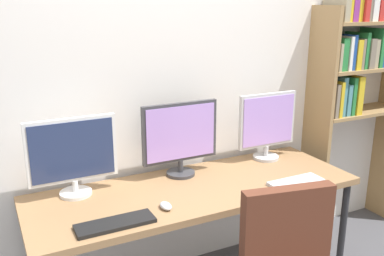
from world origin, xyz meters
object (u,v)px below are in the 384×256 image
at_px(keyboard_right, 296,182).
at_px(monitor_center, 180,136).
at_px(monitor_right, 267,124).
at_px(computer_mouse, 166,206).
at_px(keyboard_left, 115,224).
at_px(bookshelf, 355,74).
at_px(monitor_left, 73,154).
at_px(desk, 196,195).

bearing_deg(keyboard_right, monitor_center, 141.70).
distance_m(monitor_right, computer_mouse, 1.03).
bearing_deg(monitor_right, keyboard_left, -160.03).
distance_m(bookshelf, keyboard_right, 1.13).
distance_m(monitor_right, keyboard_right, 0.51).
bearing_deg(keyboard_left, monitor_right, 19.97).
relative_size(monitor_center, monitor_right, 1.07).
xyz_separation_m(monitor_left, keyboard_right, (1.22, -0.44, -0.23)).
height_order(monitor_right, keyboard_left, monitor_right).
bearing_deg(bookshelf, desk, -171.04).
xyz_separation_m(monitor_center, keyboard_left, (-0.56, -0.44, -0.24)).
bearing_deg(keyboard_left, desk, 22.33).
height_order(monitor_center, keyboard_left, monitor_center).
bearing_deg(desk, keyboard_left, -157.67).
distance_m(monitor_left, monitor_right, 1.31).
distance_m(bookshelf, monitor_center, 1.48).
bearing_deg(monitor_left, monitor_right, -0.00).
xyz_separation_m(monitor_center, keyboard_right, (0.56, -0.44, -0.24)).
distance_m(bookshelf, computer_mouse, 1.85).
distance_m(monitor_center, computer_mouse, 0.53).
height_order(desk, monitor_right, monitor_right).
bearing_deg(computer_mouse, monitor_right, 22.80).
bearing_deg(keyboard_right, bookshelf, 27.15).
height_order(monitor_center, computer_mouse, monitor_center).
height_order(monitor_left, monitor_center, monitor_center).
relative_size(keyboard_left, keyboard_right, 1.13).
height_order(bookshelf, monitor_left, bookshelf).
distance_m(monitor_left, monitor_center, 0.66).
distance_m(bookshelf, monitor_right, 0.85).
bearing_deg(keyboard_right, computer_mouse, 176.34).
height_order(monitor_right, computer_mouse, monitor_right).
bearing_deg(bookshelf, keyboard_right, -152.85).
relative_size(desk, keyboard_left, 5.03).
xyz_separation_m(desk, monitor_right, (0.66, 0.21, 0.30)).
xyz_separation_m(monitor_left, monitor_right, (1.31, -0.00, 0.01)).
xyz_separation_m(desk, monitor_left, (-0.66, 0.21, 0.30)).
xyz_separation_m(monitor_right, computer_mouse, (-0.93, -0.39, -0.23)).
relative_size(desk, monitor_left, 3.96).
bearing_deg(keyboard_left, monitor_center, 38.30).
relative_size(monitor_left, keyboard_left, 1.27).
bearing_deg(monitor_center, computer_mouse, -124.64).
relative_size(bookshelf, computer_mouse, 20.31).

